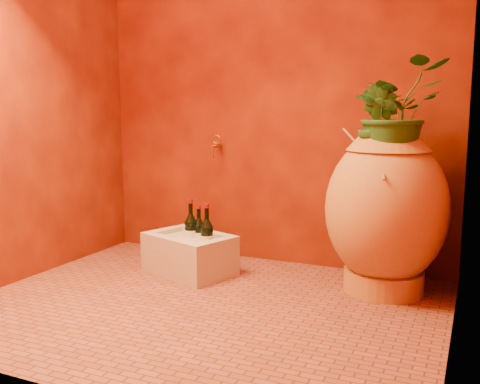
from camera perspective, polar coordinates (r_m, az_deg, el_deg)
The scene contains 12 objects.
floor at distance 2.97m, azimuth -3.96°, elevation -12.02°, with size 2.50×2.50×0.00m, color brown.
wall_back at distance 3.70m, azimuth 3.33°, elevation 11.76°, with size 2.50×0.02×2.50m, color #4E0F04.
wall_left at distance 3.56m, azimuth -22.59°, elevation 11.25°, with size 0.02×2.00×2.50m, color #4E0F04.
wall_right at distance 2.46m, azimuth 23.06°, elevation 12.68°, with size 0.02×2.00×2.50m, color #4E0F04.
amphora at distance 3.18m, azimuth 15.34°, elevation -1.66°, with size 0.80×0.80×1.00m.
stone_basin at distance 3.51m, azimuth -5.40°, elevation -6.69°, with size 0.64×0.55×0.26m.
wine_bottle_a at distance 3.52m, azimuth -4.40°, elevation -4.51°, with size 0.07×0.07×0.30m.
wine_bottle_b at distance 3.37m, azimuth -3.55°, elevation -4.88°, with size 0.08×0.08×0.34m.
wine_bottle_c at distance 3.52m, azimuth -5.26°, elevation -4.29°, with size 0.08×0.08×0.34m.
wall_tap at distance 3.78m, azimuth -2.61°, elevation 5.03°, with size 0.07×0.14×0.16m.
plant_main at distance 3.11m, azimuth 16.20°, elevation 8.25°, with size 0.52×0.45×0.57m, color #1D4F1C.
plant_side at distance 3.06m, azimuth 14.56°, elevation 6.93°, with size 0.24×0.19×0.44m, color #1D4F1C.
Camera 1 is at (1.33, -2.45, 1.05)m, focal length 40.00 mm.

